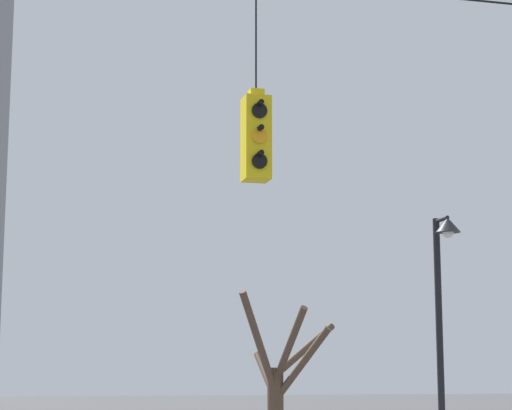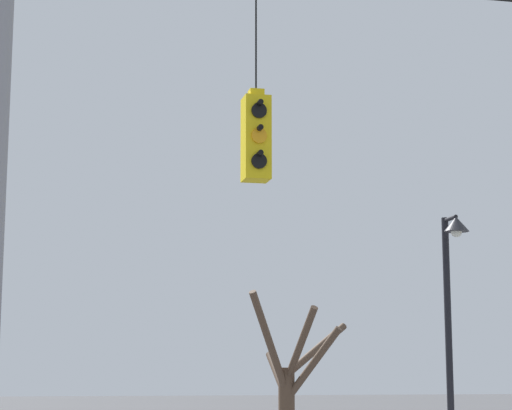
% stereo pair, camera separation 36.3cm
% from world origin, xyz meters
% --- Properties ---
extents(traffic_light_over_intersection, '(0.34, 0.58, 2.86)m').
position_xyz_m(traffic_light_over_intersection, '(-3.23, -0.46, 5.49)').
color(traffic_light_over_intersection, yellow).
extents(street_lamp, '(0.43, 0.75, 5.17)m').
position_xyz_m(street_lamp, '(1.05, 3.24, 3.64)').
color(street_lamp, black).
rests_on(street_lamp, ground_plane).
extents(bare_tree, '(2.49, 2.26, 4.07)m').
position_xyz_m(bare_tree, '(-0.89, 6.89, 1.94)').
color(bare_tree, brown).
rests_on(bare_tree, ground_plane).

